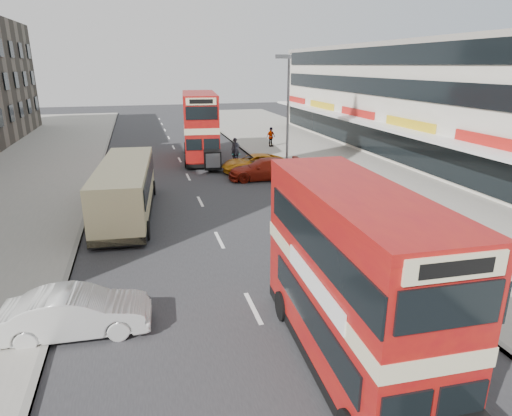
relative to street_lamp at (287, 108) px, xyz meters
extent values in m
plane|color=#28282B|center=(-6.52, -18.00, -4.78)|extent=(160.00, 160.00, 0.00)
cube|color=#28282B|center=(-6.52, 2.00, -4.78)|extent=(12.00, 90.00, 0.01)
cube|color=gray|center=(5.48, 2.00, -4.71)|extent=(12.00, 90.00, 0.15)
cube|color=gray|center=(-12.62, 2.00, -4.71)|extent=(0.20, 90.00, 0.16)
cube|color=gray|center=(-0.42, 2.00, -4.71)|extent=(0.20, 90.00, 0.16)
cube|color=beige|center=(13.48, 4.00, -0.28)|extent=(8.00, 46.00, 9.00)
cube|color=black|center=(9.43, 4.00, -3.18)|extent=(0.10, 44.00, 2.40)
cube|color=gray|center=(13.48, 4.00, 4.32)|extent=(8.20, 46.20, 0.40)
cube|color=white|center=(8.58, 4.00, -1.78)|extent=(1.80, 44.00, 0.20)
cylinder|color=slate|center=(0.08, 0.00, -0.78)|extent=(0.16, 0.16, 8.00)
cube|color=slate|center=(-0.32, 0.00, 3.22)|extent=(1.00, 0.20, 0.25)
cube|color=black|center=(-4.80, -19.12, -4.47)|extent=(2.56, 7.32, 0.32)
cube|color=maroon|center=(-4.80, -19.12, -3.38)|extent=(2.54, 7.32, 1.99)
cube|color=beige|center=(-4.80, -19.12, -2.25)|extent=(2.58, 7.36, 0.41)
cube|color=maroon|center=(-4.80, -19.12, -1.17)|extent=(2.54, 7.32, 1.90)
cube|color=maroon|center=(-4.80, -19.12, -0.15)|extent=(2.56, 7.34, 0.23)
cube|color=black|center=(-4.73, 7.86, -4.43)|extent=(3.42, 8.42, 0.36)
cube|color=maroon|center=(-4.73, 7.86, -3.20)|extent=(3.40, 8.42, 2.25)
cube|color=beige|center=(-4.73, 7.86, -1.92)|extent=(3.44, 8.46, 0.46)
cube|color=maroon|center=(-4.73, 7.86, -0.69)|extent=(3.40, 8.42, 2.15)
cube|color=maroon|center=(-4.73, 7.86, 0.47)|extent=(3.42, 8.44, 0.26)
cube|color=black|center=(-4.58, 3.11, -3.86)|extent=(1.35, 1.35, 1.33)
cube|color=black|center=(-10.51, -5.37, -4.40)|extent=(3.18, 9.75, 0.38)
cube|color=tan|center=(-10.51, -5.37, -3.30)|extent=(3.16, 9.75, 2.49)
imported|color=silver|center=(-11.80, -16.00, -4.10)|extent=(4.22, 1.67, 1.37)
imported|color=maroon|center=(-1.51, 0.00, -4.07)|extent=(5.13, 2.48, 1.44)
imported|color=orange|center=(-1.67, 2.20, -4.12)|extent=(4.80, 2.25, 1.33)
imported|color=gray|center=(0.85, -3.53, -3.73)|extent=(0.81, 0.77, 1.82)
imported|color=gray|center=(2.35, 11.28, -3.73)|extent=(1.14, 0.90, 1.81)
imported|color=gray|center=(-2.47, 4.83, -4.28)|extent=(0.92, 1.99, 1.01)
imported|color=black|center=(-2.47, 4.83, -3.53)|extent=(0.71, 0.52, 1.80)
camera|label=1|loc=(-9.66, -28.04, 2.72)|focal=30.70mm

